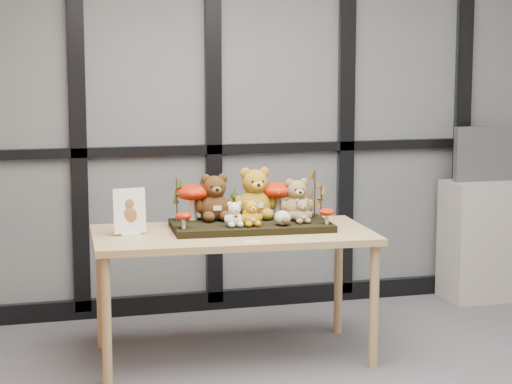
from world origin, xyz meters
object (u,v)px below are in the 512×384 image
object	(u,v)px
display_table	(233,244)
mushroom_back_left	(193,200)
bear_beige_small	(302,210)
diorama_tray	(251,226)
bear_pooh_yellow	(255,190)
bear_white_bow	(234,213)
cabinet	(489,240)
monitor	(490,154)
sign_holder	(130,214)
bear_small_yellow	(251,212)
bear_brown_medium	(214,195)
bear_tan_back	(297,197)
plush_cream_hedgehog	(282,217)
mushroom_front_left	(184,219)
mushroom_front_right	(327,215)
mushroom_back_right	(277,198)

from	to	relation	value
display_table	mushroom_back_left	xyz separation A→B (m)	(-0.18, 0.21, 0.21)
display_table	bear_beige_small	distance (m)	0.42
diorama_tray	bear_pooh_yellow	size ratio (longest dim) A/B	2.71
bear_white_bow	cabinet	size ratio (longest dim) A/B	0.19
display_table	monitor	bearing A→B (deg)	25.22
bear_pooh_yellow	cabinet	distance (m)	1.98
sign_holder	bear_small_yellow	bearing A→B (deg)	-18.10
bear_brown_medium	bear_tan_back	xyz separation A→B (m)	(0.45, -0.08, -0.02)
bear_brown_medium	plush_cream_hedgehog	size ratio (longest dim) A/B	3.21
diorama_tray	bear_tan_back	world-z (taller)	bear_tan_back
diorama_tray	mushroom_front_left	size ratio (longest dim) A/B	8.83
bear_brown_medium	bear_small_yellow	size ratio (longest dim) A/B	1.82
diorama_tray	cabinet	xyz separation A→B (m)	(1.87, 0.72, -0.32)
monitor	bear_tan_back	bearing A→B (deg)	-156.35
diorama_tray	mushroom_front_left	distance (m)	0.41
plush_cream_hedgehog	cabinet	bearing A→B (deg)	29.88
plush_cream_hedgehog	mushroom_front_right	xyz separation A→B (m)	(0.24, -0.03, 0.00)
mushroom_front_left	mushroom_front_right	bearing A→B (deg)	-5.51
bear_pooh_yellow	plush_cream_hedgehog	xyz separation A→B (m)	(0.09, -0.25, -0.11)
mushroom_back_left	bear_beige_small	bearing A→B (deg)	-24.66
display_table	monitor	distance (m)	2.17
bear_white_bow	bear_beige_small	distance (m)	0.38
bear_tan_back	mushroom_front_left	world-z (taller)	bear_tan_back
bear_beige_small	plush_cream_hedgehog	xyz separation A→B (m)	(-0.12, -0.04, -0.03)
bear_tan_back	mushroom_front_left	distance (m)	0.68
mushroom_front_left	mushroom_back_left	bearing A→B (deg)	67.92
bear_beige_small	mushroom_back_left	world-z (taller)	mushroom_back_left
diorama_tray	cabinet	size ratio (longest dim) A/B	1.07
cabinet	bear_pooh_yellow	bearing A→B (deg)	-161.53
mushroom_back_left	cabinet	world-z (taller)	mushroom_back_left
bear_pooh_yellow	mushroom_front_right	world-z (taller)	bear_pooh_yellow
mushroom_front_right	sign_holder	world-z (taller)	sign_holder
mushroom_front_right	bear_tan_back	bearing A→B (deg)	118.09
bear_beige_small	mushroom_front_right	xyz separation A→B (m)	(0.12, -0.07, -0.03)
bear_tan_back	plush_cream_hedgehog	distance (m)	0.24
bear_white_bow	bear_beige_small	world-z (taller)	bear_white_bow
bear_tan_back	mushroom_back_right	world-z (taller)	bear_tan_back
bear_pooh_yellow	plush_cream_hedgehog	distance (m)	0.29
mushroom_front_left	bear_tan_back	bearing A→B (deg)	10.73
bear_pooh_yellow	bear_white_bow	distance (m)	0.29
bear_brown_medium	mushroom_back_right	world-z (taller)	bear_brown_medium
mushroom_back_left	cabinet	xyz separation A→B (m)	(2.16, 0.56, -0.45)
bear_tan_back	bear_white_bow	world-z (taller)	bear_tan_back
plush_cream_hedgehog	mushroom_front_left	bearing A→B (deg)	178.30
plush_cream_hedgehog	monitor	distance (m)	1.95
bear_tan_back	sign_holder	bearing A→B (deg)	-174.15
cabinet	mushroom_back_right	bearing A→B (deg)	-160.23
sign_holder	cabinet	xyz separation A→B (m)	(2.53, 0.72, -0.41)
mushroom_back_right	mushroom_front_left	size ratio (longest dim) A/B	2.25
bear_white_bow	mushroom_front_left	xyz separation A→B (m)	(-0.27, 0.02, -0.03)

